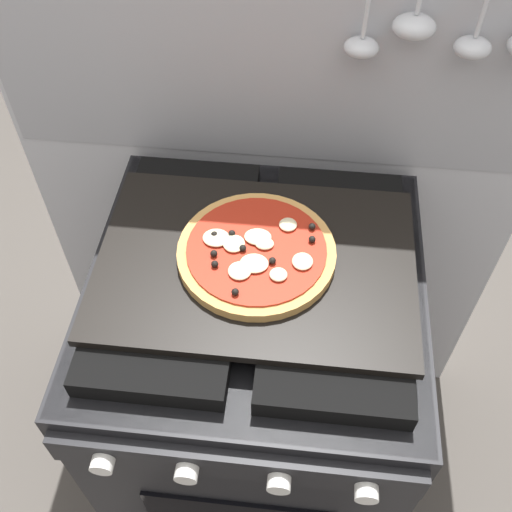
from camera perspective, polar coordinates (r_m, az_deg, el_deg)
ground_plane at (r=1.82m, az=0.00°, el=-18.81°), size 4.00×4.00×0.00m
kitchen_backsplash at (r=1.33m, az=1.72°, el=7.34°), size 1.10×0.09×1.55m
stove at (r=1.40m, az=-0.01°, el=-12.44°), size 0.60×0.64×0.90m
baking_tray at (r=1.02m, az=0.00°, el=-0.64°), size 0.54×0.38×0.02m
pizza_left at (r=1.01m, az=0.26°, el=0.36°), size 0.27×0.27×0.03m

